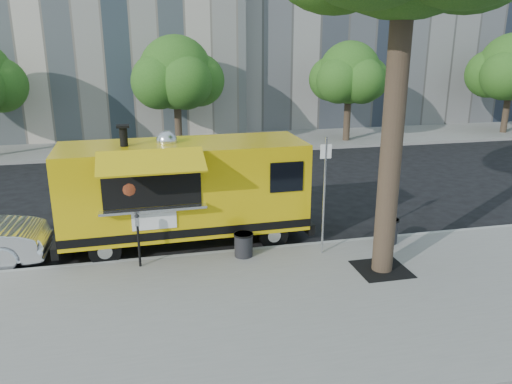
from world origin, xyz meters
TOP-DOWN VIEW (x-y plane):
  - ground at (0.00, 0.00)m, footprint 120.00×120.00m
  - sidewalk at (0.00, -4.00)m, footprint 60.00×6.00m
  - curb at (0.00, -0.93)m, footprint 60.00×0.14m
  - far_sidewalk at (0.00, 13.50)m, footprint 60.00×5.00m
  - tree_well at (2.60, -2.80)m, footprint 1.20×1.20m
  - far_tree_b at (-1.00, 12.70)m, footprint 3.60×3.60m
  - far_tree_c at (8.00, 12.40)m, footprint 3.24×3.24m
  - far_tree_d at (18.00, 12.60)m, footprint 3.78×3.78m
  - sign_post at (1.55, -1.55)m, footprint 0.28×0.06m
  - parking_meter at (-3.00, -1.35)m, footprint 0.11×0.11m
  - food_truck at (-1.78, 0.17)m, footprint 6.78×3.23m
  - trash_bin_left at (3.50, -1.30)m, footprint 0.56×0.56m
  - trash_bin_right at (-0.45, -1.31)m, footprint 0.50×0.50m

SIDE VIEW (x-z plane):
  - ground at x=0.00m, z-range 0.00..0.00m
  - sidewalk at x=0.00m, z-range 0.00..0.15m
  - curb at x=0.00m, z-range -0.01..0.15m
  - far_sidewalk at x=0.00m, z-range 0.00..0.15m
  - tree_well at x=2.60m, z-range 0.14..0.17m
  - trash_bin_right at x=-0.45m, z-range 0.17..0.77m
  - trash_bin_left at x=3.50m, z-range 0.17..0.84m
  - parking_meter at x=-3.00m, z-range 0.31..1.65m
  - food_truck at x=-1.78m, z-range -0.10..3.22m
  - sign_post at x=1.55m, z-range 0.35..3.35m
  - far_tree_c at x=8.00m, z-range 1.11..6.32m
  - far_tree_b at x=-1.00m, z-range 1.08..6.58m
  - far_tree_d at x=18.00m, z-range 1.07..6.71m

